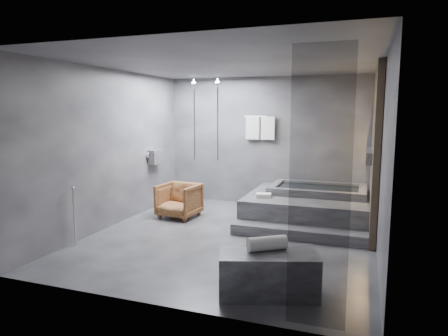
% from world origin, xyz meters
% --- Properties ---
extents(room, '(5.00, 5.04, 2.82)m').
position_xyz_m(room, '(0.40, 0.24, 1.73)').
color(room, '#2D2D2F').
rests_on(room, ground).
extents(tub_deck, '(2.20, 2.00, 0.50)m').
position_xyz_m(tub_deck, '(1.05, 1.45, 0.25)').
color(tub_deck, '#323234').
rests_on(tub_deck, ground).
extents(tub_step, '(2.20, 0.36, 0.18)m').
position_xyz_m(tub_step, '(1.05, 0.27, 0.09)').
color(tub_step, '#323234').
rests_on(tub_step, ground).
extents(concrete_bench, '(1.23, 0.91, 0.49)m').
position_xyz_m(concrete_bench, '(1.05, -1.82, 0.25)').
color(concrete_bench, '#2F2F31').
rests_on(concrete_bench, ground).
extents(driftwood_chair, '(0.78, 0.80, 0.66)m').
position_xyz_m(driftwood_chair, '(-1.36, 0.84, 0.33)').
color(driftwood_chair, '#492712').
rests_on(driftwood_chair, ground).
extents(rolled_towel, '(0.46, 0.39, 0.16)m').
position_xyz_m(rolled_towel, '(1.02, -1.78, 0.57)').
color(rolled_towel, silver).
rests_on(rolled_towel, concrete_bench).
extents(deck_towel, '(0.31, 0.26, 0.07)m').
position_xyz_m(deck_towel, '(0.31, 0.92, 0.54)').
color(deck_towel, silver).
rests_on(deck_towel, tub_deck).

